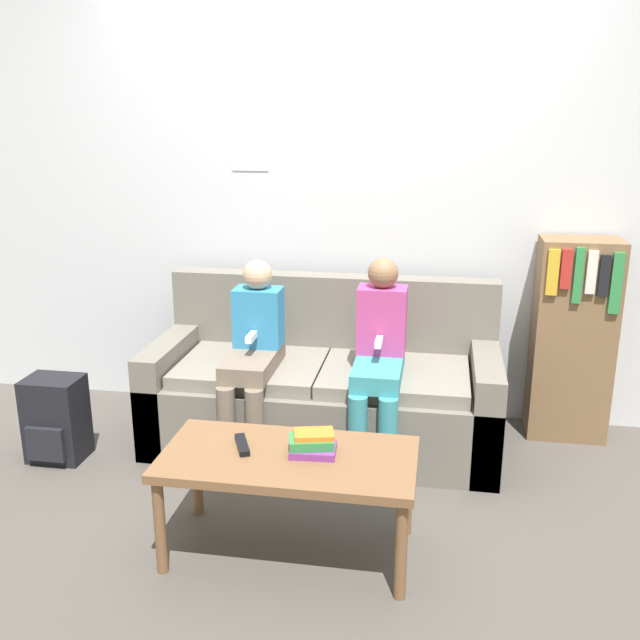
# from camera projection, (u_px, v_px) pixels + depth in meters

# --- Properties ---
(ground_plane) EXTENTS (10.00, 10.00, 0.00)m
(ground_plane) POSITION_uv_depth(u_px,v_px,m) (307.00, 486.00, 3.38)
(ground_plane) COLOR #4C4742
(wall_back) EXTENTS (8.00, 0.06, 2.60)m
(wall_back) POSITION_uv_depth(u_px,v_px,m) (339.00, 187.00, 3.93)
(wall_back) COLOR silver
(wall_back) RESTS_ON ground_plane
(couch) EXTENTS (1.79, 0.77, 0.85)m
(couch) POSITION_uv_depth(u_px,v_px,m) (325.00, 391.00, 3.78)
(couch) COLOR #6B665B
(couch) RESTS_ON ground_plane
(coffee_table) EXTENTS (0.99, 0.50, 0.43)m
(coffee_table) POSITION_uv_depth(u_px,v_px,m) (289.00, 466.00, 2.77)
(coffee_table) COLOR brown
(coffee_table) RESTS_ON ground_plane
(person_left) EXTENTS (0.24, 0.54, 0.99)m
(person_left) POSITION_uv_depth(u_px,v_px,m) (253.00, 351.00, 3.56)
(person_left) COLOR #756656
(person_left) RESTS_ON ground_plane
(person_right) EXTENTS (0.24, 0.54, 1.02)m
(person_right) POSITION_uv_depth(u_px,v_px,m) (379.00, 355.00, 3.46)
(person_right) COLOR teal
(person_right) RESTS_ON ground_plane
(tv_remote) EXTENTS (0.10, 0.17, 0.02)m
(tv_remote) POSITION_uv_depth(u_px,v_px,m) (242.00, 445.00, 2.82)
(tv_remote) COLOR black
(tv_remote) RESTS_ON coffee_table
(book_stack) EXTENTS (0.20, 0.15, 0.09)m
(book_stack) POSITION_uv_depth(u_px,v_px,m) (313.00, 444.00, 2.76)
(book_stack) COLOR #7A3389
(book_stack) RESTS_ON coffee_table
(bookshelf) EXTENTS (0.41, 0.28, 1.08)m
(bookshelf) POSITION_uv_depth(u_px,v_px,m) (572.00, 339.00, 3.77)
(bookshelf) COLOR brown
(bookshelf) RESTS_ON ground_plane
(backpack) EXTENTS (0.28, 0.24, 0.43)m
(backpack) POSITION_uv_depth(u_px,v_px,m) (56.00, 419.00, 3.59)
(backpack) COLOR black
(backpack) RESTS_ON ground_plane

